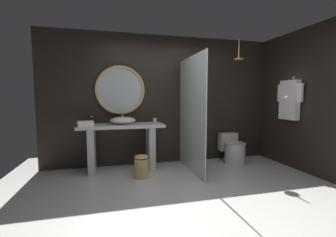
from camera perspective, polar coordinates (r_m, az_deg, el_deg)
name	(u,v)px	position (r m, az deg, el deg)	size (l,w,h in m)	color
ground_plane	(197,201)	(3.19, 7.42, -19.87)	(5.76, 5.76, 0.00)	silver
back_wall_panel	(164,100)	(4.70, -0.98, 4.65)	(4.80, 0.10, 2.60)	black
side_wall_right	(302,100)	(4.85, 30.78, 3.93)	(0.10, 2.47, 2.60)	black
vanity_counter	(122,141)	(4.30, -11.55, -5.49)	(1.54, 0.57, 0.86)	silver
vessel_sink	(123,120)	(4.27, -11.34, -0.47)	(0.47, 0.39, 0.23)	white
tumbler_cup	(155,120)	(4.36, -3.35, -0.49)	(0.07, 0.07, 0.10)	silver
soap_dispenser	(92,121)	(4.24, -18.69, -0.60)	(0.06, 0.06, 0.16)	black
round_wall_mirror	(120,90)	(4.49, -11.94, 7.03)	(0.95, 0.06, 0.95)	tan
shower_glass_panel	(191,115)	(4.13, 5.92, 0.98)	(0.02, 1.33, 2.09)	silver
rain_shower_head	(239,57)	(4.82, 17.39, 14.62)	(0.19, 0.19, 0.40)	tan
hanging_bathrobe	(290,98)	(4.87, 28.31, 4.50)	(0.20, 0.58, 0.81)	tan
toilet	(233,150)	(4.95, 16.07, -7.58)	(0.43, 0.62, 0.59)	white
waste_bin	(141,166)	(3.93, -6.73, -11.81)	(0.24, 0.24, 0.39)	tan
folded_hand_towel	(85,124)	(4.09, -20.11, -1.25)	(0.25, 0.18, 0.09)	white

